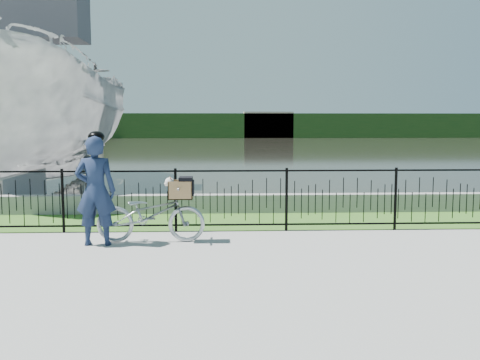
{
  "coord_description": "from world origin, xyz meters",
  "views": [
    {
      "loc": [
        -0.24,
        -7.92,
        1.98
      ],
      "look_at": [
        0.13,
        1.0,
        1.0
      ],
      "focal_mm": 40.0,
      "sensor_mm": 36.0,
      "label": 1
    }
  ],
  "objects": [
    {
      "name": "far_building_right",
      "position": [
        6.0,
        58.5,
        1.6
      ],
      "size": [
        6.0,
        3.0,
        3.2
      ],
      "primitive_type": "cube",
      "color": "#AEA08B",
      "rests_on": "ground"
    },
    {
      "name": "far_treeline",
      "position": [
        0.0,
        60.0,
        1.5
      ],
      "size": [
        120.0,
        6.0,
        3.0
      ],
      "primitive_type": "cube",
      "color": "#22431A",
      "rests_on": "ground"
    },
    {
      "name": "cyclist",
      "position": [
        -2.19,
        0.61,
        0.9
      ],
      "size": [
        0.65,
        0.43,
        1.83
      ],
      "color": "#17233F",
      "rests_on": "ground"
    },
    {
      "name": "boat_near",
      "position": [
        -5.21,
        8.21,
        2.15
      ],
      "size": [
        4.09,
        10.7,
        5.92
      ],
      "color": "#B2B2B2",
      "rests_on": "water"
    },
    {
      "name": "water",
      "position": [
        0.0,
        33.0,
        0.0
      ],
      "size": [
        120.0,
        120.0,
        0.0
      ],
      "primitive_type": "plane",
      "color": "black",
      "rests_on": "ground"
    },
    {
      "name": "quay_wall",
      "position": [
        0.0,
        3.6,
        0.2
      ],
      "size": [
        60.0,
        0.3,
        0.4
      ],
      "primitive_type": "cube",
      "color": "gray",
      "rests_on": "ground"
    },
    {
      "name": "grass_strip",
      "position": [
        0.0,
        2.6,
        0.0
      ],
      "size": [
        60.0,
        2.0,
        0.01
      ],
      "primitive_type": "cube",
      "color": "#37641F",
      "rests_on": "ground"
    },
    {
      "name": "ground",
      "position": [
        0.0,
        0.0,
        0.0
      ],
      "size": [
        120.0,
        120.0,
        0.0
      ],
      "primitive_type": "plane",
      "color": "gray",
      "rests_on": "ground"
    },
    {
      "name": "fence",
      "position": [
        0.0,
        1.6,
        0.58
      ],
      "size": [
        14.0,
        0.06,
        1.15
      ],
      "primitive_type": null,
      "color": "black",
      "rests_on": "ground"
    },
    {
      "name": "bicycle_rig",
      "position": [
        -1.33,
        0.8,
        0.48
      ],
      "size": [
        1.77,
        0.62,
        1.09
      ],
      "color": "#A1A7AD",
      "rests_on": "ground"
    },
    {
      "name": "far_building_left",
      "position": [
        -18.0,
        58.0,
        2.0
      ],
      "size": [
        8.0,
        4.0,
        4.0
      ],
      "primitive_type": "cube",
      "color": "#AEA08B",
      "rests_on": "ground"
    }
  ]
}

